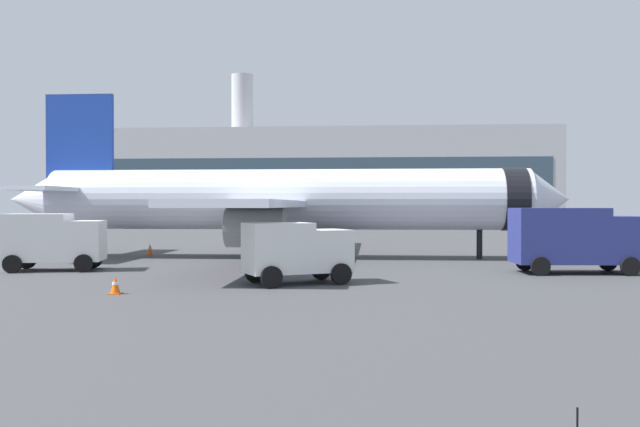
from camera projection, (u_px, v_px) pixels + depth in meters
airplane_at_gate at (283, 200)px, 41.67m from camera, size 35.61×32.01×10.50m
service_truck at (53, 239)px, 33.56m from camera, size 5.15×3.33×2.90m
fuel_truck at (574, 237)px, 32.24m from camera, size 6.14×3.03×3.20m
cargo_van at (296, 250)px, 27.88m from camera, size 4.82×3.92×2.60m
safety_cone_near at (115, 285)px, 24.73m from camera, size 0.44×0.44×0.68m
safety_cone_mid at (150, 249)px, 44.23m from camera, size 0.44×0.44×0.78m
terminal_building at (314, 177)px, 133.90m from camera, size 93.04×23.30×29.99m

